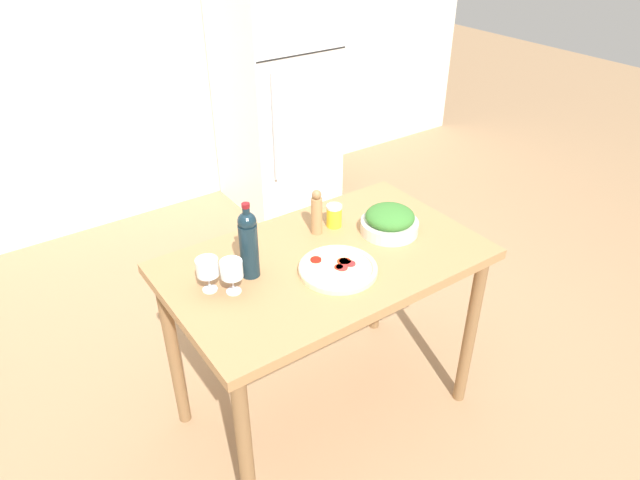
{
  "coord_description": "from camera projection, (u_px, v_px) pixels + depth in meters",
  "views": [
    {
      "loc": [
        -1.12,
        -1.55,
        2.18
      ],
      "look_at": [
        0.0,
        0.04,
        0.95
      ],
      "focal_mm": 32.0,
      "sensor_mm": 36.0,
      "label": 1
    }
  ],
  "objects": [
    {
      "name": "ground_plane",
      "position": [
        325.0,
        407.0,
        2.78
      ],
      "size": [
        14.0,
        14.0,
        0.0
      ],
      "primitive_type": "plane",
      "color": "#9E7A56"
    },
    {
      "name": "wall_back",
      "position": [
        114.0,
        37.0,
        3.74
      ],
      "size": [
        6.4,
        0.08,
        2.6
      ],
      "color": "silver",
      "rests_on": "ground_plane"
    },
    {
      "name": "refrigerator",
      "position": [
        276.0,
        95.0,
        4.18
      ],
      "size": [
        0.71,
        0.75,
        1.68
      ],
      "color": "white",
      "rests_on": "ground_plane"
    },
    {
      "name": "prep_counter",
      "position": [
        325.0,
        278.0,
        2.36
      ],
      "size": [
        1.29,
        0.78,
        0.89
      ],
      "color": "#A87A4C",
      "rests_on": "ground_plane"
    },
    {
      "name": "wine_bottle",
      "position": [
        249.0,
        243.0,
        2.12
      ],
      "size": [
        0.07,
        0.07,
        0.31
      ],
      "color": "#142833",
      "rests_on": "prep_counter"
    },
    {
      "name": "wine_glass_near",
      "position": [
        232.0,
        271.0,
        2.06
      ],
      "size": [
        0.08,
        0.08,
        0.14
      ],
      "color": "silver",
      "rests_on": "prep_counter"
    },
    {
      "name": "wine_glass_far",
      "position": [
        207.0,
        268.0,
        2.07
      ],
      "size": [
        0.08,
        0.08,
        0.14
      ],
      "color": "silver",
      "rests_on": "prep_counter"
    },
    {
      "name": "pepper_mill",
      "position": [
        317.0,
        213.0,
        2.41
      ],
      "size": [
        0.05,
        0.05,
        0.21
      ],
      "color": "#AD7F51",
      "rests_on": "prep_counter"
    },
    {
      "name": "salad_bowl",
      "position": [
        389.0,
        221.0,
        2.44
      ],
      "size": [
        0.25,
        0.25,
        0.12
      ],
      "color": "silver",
      "rests_on": "prep_counter"
    },
    {
      "name": "homemade_pizza",
      "position": [
        338.0,
        268.0,
        2.21
      ],
      "size": [
        0.31,
        0.31,
        0.03
      ],
      "color": "beige",
      "rests_on": "prep_counter"
    },
    {
      "name": "salt_canister",
      "position": [
        334.0,
        216.0,
        2.48
      ],
      "size": [
        0.07,
        0.07,
        0.1
      ],
      "color": "yellow",
      "rests_on": "prep_counter"
    }
  ]
}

